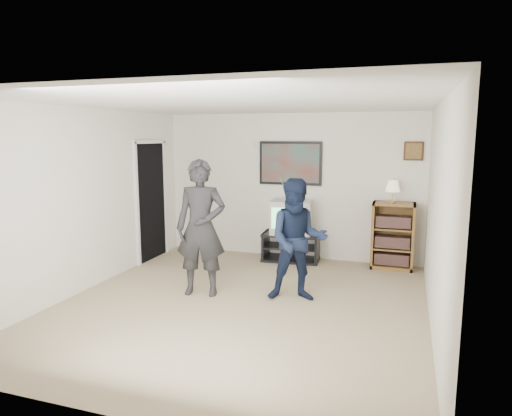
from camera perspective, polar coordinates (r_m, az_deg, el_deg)
The scene contains 13 objects.
room_shell at distance 5.91m, azimuth -0.78°, elevation 0.56°, with size 4.51×5.00×2.51m.
media_stand at distance 7.86m, azimuth 4.41°, elevation -4.84°, with size 1.00×0.60×0.48m.
crt_television at distance 7.75m, azimuth 4.43°, elevation -1.09°, with size 0.66×0.56×0.56m, color #ADADA7, non-canonical shape.
bookshelf at distance 7.63m, azimuth 16.72°, elevation -3.34°, with size 0.65×0.37×1.07m, color brown, non-canonical shape.
table_lamp at distance 7.46m, azimuth 16.71°, elevation 1.95°, with size 0.22×0.22×0.35m, color beige, non-canonical shape.
person_tall at distance 6.10m, azimuth -6.89°, elevation -2.47°, with size 0.67×0.44×1.82m, color black.
person_short at distance 5.89m, azimuth 5.22°, elevation -4.03°, with size 0.77×0.60×1.59m, color #121A32.
controller_left at distance 6.30m, azimuth -6.32°, elevation -0.14°, with size 0.04×0.12×0.04m, color white.
controller_right at distance 6.08m, azimuth 5.56°, elevation -0.66°, with size 0.03×0.12×0.03m, color white.
poster at distance 7.90m, azimuth 4.30°, elevation 5.60°, with size 1.10×0.03×0.75m, color black.
air_vent at distance 8.05m, azimuth 0.50°, elevation 7.82°, with size 0.28×0.02×0.14m, color white.
small_picture at distance 7.66m, azimuth 19.10°, elevation 6.74°, with size 0.30×0.03×0.30m, color #3D2613.
doorway at distance 8.03m, azimuth -13.01°, elevation 0.78°, with size 0.03×0.85×2.00m, color black.
Camera 1 is at (1.92, -5.18, 2.12)m, focal length 32.00 mm.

